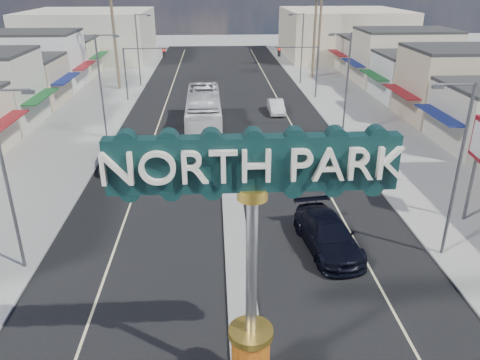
{
  "coord_description": "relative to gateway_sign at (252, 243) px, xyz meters",
  "views": [
    {
      "loc": [
        -1.05,
        -10.12,
        13.31
      ],
      "look_at": [
        0.18,
        11.36,
        3.91
      ],
      "focal_mm": 35.0,
      "sensor_mm": 36.0,
      "label": 1
    }
  ],
  "objects": [
    {
      "name": "ground",
      "position": [
        0.0,
        28.02,
        -5.93
      ],
      "size": [
        160.0,
        160.0,
        0.0
      ],
      "primitive_type": "plane",
      "color": "gray",
      "rests_on": "ground"
    },
    {
      "name": "road",
      "position": [
        0.0,
        28.02,
        -5.92
      ],
      "size": [
        20.0,
        120.0,
        0.01
      ],
      "primitive_type": "cube",
      "color": "black",
      "rests_on": "ground"
    },
    {
      "name": "median_island",
      "position": [
        0.0,
        12.02,
        -5.85
      ],
      "size": [
        1.3,
        30.0,
        0.16
      ],
      "primitive_type": "cube",
      "color": "gray",
      "rests_on": "ground"
    },
    {
      "name": "sidewalk_left",
      "position": [
        -14.0,
        28.02,
        -5.87
      ],
      "size": [
        8.0,
        120.0,
        0.12
      ],
      "primitive_type": "cube",
      "color": "gray",
      "rests_on": "ground"
    },
    {
      "name": "sidewalk_right",
      "position": [
        14.0,
        28.02,
        -5.87
      ],
      "size": [
        8.0,
        120.0,
        0.12
      ],
      "primitive_type": "cube",
      "color": "gray",
      "rests_on": "ground"
    },
    {
      "name": "storefront_row_left",
      "position": [
        -24.0,
        41.02,
        -2.93
      ],
      "size": [
        12.0,
        42.0,
        6.0
      ],
      "primitive_type": "cube",
      "color": "beige",
      "rests_on": "ground"
    },
    {
      "name": "storefront_row_right",
      "position": [
        24.0,
        41.02,
        -2.93
      ],
      "size": [
        12.0,
        42.0,
        6.0
      ],
      "primitive_type": "cube",
      "color": "#B7B29E",
      "rests_on": "ground"
    },
    {
      "name": "backdrop_far_left",
      "position": [
        -22.0,
        73.02,
        -1.93
      ],
      "size": [
        20.0,
        20.0,
        8.0
      ],
      "primitive_type": "cube",
      "color": "#B7B29E",
      "rests_on": "ground"
    },
    {
      "name": "backdrop_far_right",
      "position": [
        22.0,
        73.02,
        -1.93
      ],
      "size": [
        20.0,
        20.0,
        8.0
      ],
      "primitive_type": "cube",
      "color": "beige",
      "rests_on": "ground"
    },
    {
      "name": "gateway_sign",
      "position": [
        0.0,
        0.0,
        0.0
      ],
      "size": [
        8.2,
        1.5,
        9.15
      ],
      "color": "#CE420F",
      "rests_on": "median_island"
    },
    {
      "name": "traffic_signal_left",
      "position": [
        -9.18,
        42.02,
        -1.65
      ],
      "size": [
        5.09,
        0.45,
        6.0
      ],
      "color": "#47474C",
      "rests_on": "ground"
    },
    {
      "name": "traffic_signal_right",
      "position": [
        9.18,
        42.02,
        -1.65
      ],
      "size": [
        5.09,
        0.45,
        6.0
      ],
      "color": "#47474C",
      "rests_on": "ground"
    },
    {
      "name": "streetlight_l_near",
      "position": [
        -10.43,
        8.02,
        -0.86
      ],
      "size": [
        2.03,
        0.22,
        9.0
      ],
      "color": "#47474C",
      "rests_on": "ground"
    },
    {
      "name": "streetlight_l_mid",
      "position": [
        -10.43,
        28.02,
        -0.86
      ],
      "size": [
        2.03,
        0.22,
        9.0
      ],
      "color": "#47474C",
      "rests_on": "ground"
    },
    {
      "name": "streetlight_l_far",
      "position": [
        -10.43,
        50.02,
        -0.86
      ],
      "size": [
        2.03,
        0.22,
        9.0
      ],
      "color": "#47474C",
      "rests_on": "ground"
    },
    {
      "name": "streetlight_r_near",
      "position": [
        10.43,
        8.02,
        -0.86
      ],
      "size": [
        2.03,
        0.22,
        9.0
      ],
      "color": "#47474C",
      "rests_on": "ground"
    },
    {
      "name": "streetlight_r_mid",
      "position": [
        10.43,
        28.02,
        -0.86
      ],
      "size": [
        2.03,
        0.22,
        9.0
      ],
      "color": "#47474C",
      "rests_on": "ground"
    },
    {
      "name": "streetlight_r_far",
      "position": [
        10.43,
        50.02,
        -0.86
      ],
      "size": [
        2.03,
        0.22,
        9.0
      ],
      "color": "#47474C",
      "rests_on": "ground"
    },
    {
      "name": "suv_right",
      "position": [
        4.77,
        8.96,
        -5.07
      ],
      "size": [
        3.17,
        6.21,
        1.72
      ],
      "primitive_type": "imported",
      "rotation": [
        0.0,
        0.0,
        0.13
      ],
      "color": "black",
      "rests_on": "ground"
    },
    {
      "name": "car_parked_left",
      "position": [
        -8.78,
        21.29,
        -5.15
      ],
      "size": [
        2.43,
        4.78,
        1.56
      ],
      "primitive_type": "imported",
      "rotation": [
        0.0,
        0.0,
        0.13
      ],
      "color": "slate",
      "rests_on": "ground"
    },
    {
      "name": "car_parked_right",
      "position": [
        5.5,
        35.81,
        -5.22
      ],
      "size": [
        1.53,
        4.3,
        1.41
      ],
      "primitive_type": "imported",
      "rotation": [
        0.0,
        0.0,
        -0.01
      ],
      "color": "beige",
      "rests_on": "ground"
    },
    {
      "name": "city_bus",
      "position": [
        -2.0,
        29.94,
        -4.13
      ],
      "size": [
        3.19,
        12.95,
        3.6
      ],
      "primitive_type": "imported",
      "rotation": [
        0.0,
        0.0,
        0.01
      ],
      "color": "white",
      "rests_on": "ground"
    },
    {
      "name": "bank_pylon_sign",
      "position": [
        13.56,
        11.55,
        -1.2
      ],
      "size": [
        0.46,
        1.92,
        6.09
      ],
      "rotation": [
        0.0,
        0.0,
        -0.12
      ],
      "color": "#47474C",
      "rests_on": "sidewalk_right"
    }
  ]
}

